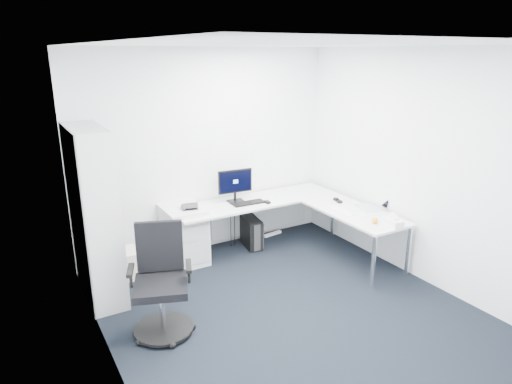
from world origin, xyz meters
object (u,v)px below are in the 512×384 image
bookshelf (94,215)px  monitor (235,185)px  l_desk (269,231)px  laptop (369,200)px  task_chair (161,283)px

bookshelf → monitor: bearing=10.8°
bookshelf → monitor: bookshelf is taller
l_desk → bookshelf: bookshelf is taller
l_desk → laptop: 1.37m
bookshelf → monitor: 1.93m
monitor → laptop: (1.37, -1.10, -0.11)m
l_desk → bookshelf: size_ratio=1.23×
l_desk → laptop: size_ratio=6.96×
bookshelf → task_chair: bookshelf is taller
bookshelf → task_chair: bearing=-71.6°
task_chair → l_desk: bearing=49.2°
task_chair → bookshelf: bearing=128.9°
bookshelf → laptop: (3.26, -0.74, -0.15)m
bookshelf → task_chair: 1.19m
monitor → laptop: 1.76m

